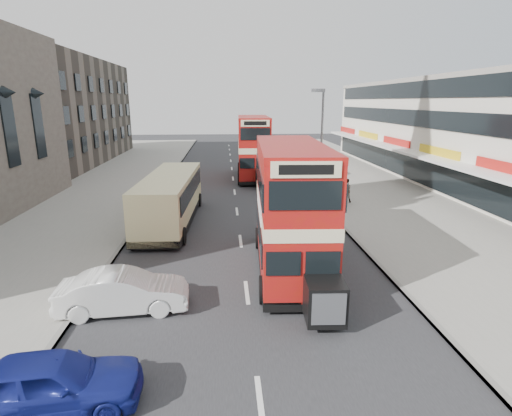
# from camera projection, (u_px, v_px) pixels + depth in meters

# --- Properties ---
(ground) EXTENTS (160.00, 160.00, 0.00)m
(ground) POSITION_uv_depth(u_px,v_px,m) (250.00, 319.00, 13.85)
(ground) COLOR #28282B
(ground) RESTS_ON ground
(road_surface) EXTENTS (12.00, 90.00, 0.01)m
(road_surface) POSITION_uv_depth(u_px,v_px,m) (235.00, 192.00, 33.12)
(road_surface) COLOR #28282B
(road_surface) RESTS_ON ground
(pavement_right) EXTENTS (12.00, 90.00, 0.15)m
(pavement_right) POSITION_uv_depth(u_px,v_px,m) (377.00, 189.00, 34.01)
(pavement_right) COLOR gray
(pavement_right) RESTS_ON ground
(pavement_left) EXTENTS (12.00, 90.00, 0.15)m
(pavement_left) POSITION_uv_depth(u_px,v_px,m) (84.00, 194.00, 32.20)
(pavement_left) COLOR gray
(pavement_left) RESTS_ON ground
(kerb_left) EXTENTS (0.20, 90.00, 0.16)m
(kerb_left) POSITION_uv_depth(u_px,v_px,m) (159.00, 193.00, 32.65)
(kerb_left) COLOR gray
(kerb_left) RESTS_ON ground
(kerb_right) EXTENTS (0.20, 90.00, 0.16)m
(kerb_right) POSITION_uv_depth(u_px,v_px,m) (308.00, 190.00, 33.56)
(kerb_right) COLOR gray
(kerb_right) RESTS_ON ground
(brick_terrace) EXTENTS (14.00, 28.00, 12.00)m
(brick_terrace) POSITION_uv_depth(u_px,v_px,m) (42.00, 112.00, 47.27)
(brick_terrace) COLOR #66594C
(brick_terrace) RESTS_ON ground
(commercial_row) EXTENTS (9.90, 46.20, 9.30)m
(commercial_row) POSITION_uv_depth(u_px,v_px,m) (461.00, 131.00, 35.34)
(commercial_row) COLOR beige
(commercial_row) RESTS_ON ground
(street_lamp) EXTENTS (1.00, 0.20, 8.12)m
(street_lamp) POSITION_uv_depth(u_px,v_px,m) (321.00, 135.00, 30.46)
(street_lamp) COLOR slate
(street_lamp) RESTS_ON ground
(bus_main) EXTENTS (3.13, 9.85, 5.36)m
(bus_main) POSITION_uv_depth(u_px,v_px,m) (291.00, 208.00, 17.25)
(bus_main) COLOR black
(bus_main) RESTS_ON ground
(bus_second) EXTENTS (3.14, 10.36, 5.66)m
(bus_second) POSITION_uv_depth(u_px,v_px,m) (253.00, 147.00, 38.36)
(bus_second) COLOR black
(bus_second) RESTS_ON ground
(coach) EXTENTS (3.13, 10.50, 2.75)m
(coach) POSITION_uv_depth(u_px,v_px,m) (170.00, 197.00, 24.40)
(coach) COLOR black
(coach) RESTS_ON ground
(car_left_near) EXTENTS (4.47, 2.20, 1.47)m
(car_left_near) POSITION_uv_depth(u_px,v_px,m) (50.00, 382.00, 9.65)
(car_left_near) COLOR navy
(car_left_near) RESTS_ON ground
(car_left_front) EXTENTS (4.60, 1.88, 1.48)m
(car_left_front) POSITION_uv_depth(u_px,v_px,m) (123.00, 292.00, 14.22)
(car_left_front) COLOR white
(car_left_front) RESTS_ON ground
(car_right_a) EXTENTS (4.40, 2.03, 1.24)m
(car_right_a) POSITION_uv_depth(u_px,v_px,m) (306.00, 199.00, 28.26)
(car_right_a) COLOR #97310F
(car_right_a) RESTS_ON ground
(car_right_b) EXTENTS (4.98, 2.77, 1.32)m
(car_right_b) POSITION_uv_depth(u_px,v_px,m) (299.00, 180.00, 34.55)
(car_right_b) COLOR #C07613
(car_right_b) RESTS_ON ground
(car_right_c) EXTENTS (4.07, 1.74, 1.37)m
(car_right_c) POSITION_uv_depth(u_px,v_px,m) (275.00, 165.00, 42.84)
(car_right_c) COLOR #5A7BB5
(car_right_c) RESTS_ON ground
(pedestrian_near) EXTENTS (0.66, 0.47, 1.75)m
(pedestrian_near) POSITION_uv_depth(u_px,v_px,m) (346.00, 190.00, 29.03)
(pedestrian_near) COLOR gray
(pedestrian_near) RESTS_ON pavement_right
(pedestrian_far) EXTENTS (0.94, 0.48, 1.54)m
(pedestrian_far) POSITION_uv_depth(u_px,v_px,m) (317.00, 163.00, 42.22)
(pedestrian_far) COLOR gray
(pedestrian_far) RESTS_ON pavement_right
(cyclist) EXTENTS (0.70, 1.72, 2.26)m
(cyclist) POSITION_uv_depth(u_px,v_px,m) (277.00, 180.00, 33.90)
(cyclist) COLOR gray
(cyclist) RESTS_ON ground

